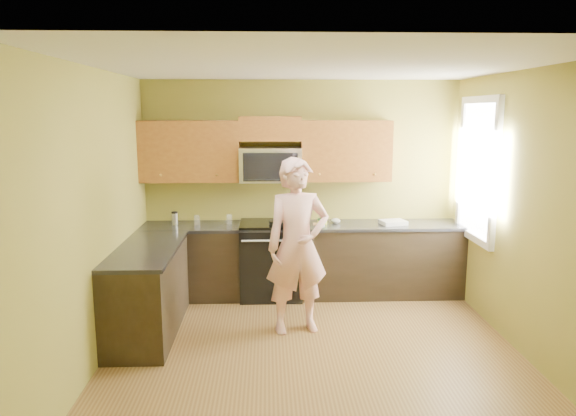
{
  "coord_description": "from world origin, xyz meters",
  "views": [
    {
      "loc": [
        -0.44,
        -4.78,
        2.3
      ],
      "look_at": [
        -0.2,
        1.3,
        1.2
      ],
      "focal_mm": 33.16,
      "sensor_mm": 36.0,
      "label": 1
    }
  ],
  "objects_px": {
    "microwave": "(270,181)",
    "stove": "(271,259)",
    "butter_tub": "(322,224)",
    "travel_mug": "(175,225)",
    "frying_pan": "(279,225)",
    "woman": "(298,246)"
  },
  "relations": [
    {
      "from": "microwave",
      "to": "frying_pan",
      "type": "xyz_separation_m",
      "value": [
        0.1,
        -0.25,
        -0.5
      ]
    },
    {
      "from": "microwave",
      "to": "butter_tub",
      "type": "relative_size",
      "value": 6.02
    },
    {
      "from": "frying_pan",
      "to": "woman",
      "type": "bearing_deg",
      "value": -63.54
    },
    {
      "from": "microwave",
      "to": "travel_mug",
      "type": "height_order",
      "value": "microwave"
    },
    {
      "from": "butter_tub",
      "to": "travel_mug",
      "type": "xyz_separation_m",
      "value": [
        -1.84,
        0.04,
        0.0
      ]
    },
    {
      "from": "woman",
      "to": "butter_tub",
      "type": "height_order",
      "value": "woman"
    },
    {
      "from": "stove",
      "to": "butter_tub",
      "type": "height_order",
      "value": "butter_tub"
    },
    {
      "from": "microwave",
      "to": "butter_tub",
      "type": "xyz_separation_m",
      "value": [
        0.65,
        -0.1,
        -0.53
      ]
    },
    {
      "from": "butter_tub",
      "to": "microwave",
      "type": "bearing_deg",
      "value": 171.39
    },
    {
      "from": "stove",
      "to": "microwave",
      "type": "xyz_separation_m",
      "value": [
        0.0,
        0.12,
        0.97
      ]
    },
    {
      "from": "microwave",
      "to": "travel_mug",
      "type": "bearing_deg",
      "value": -177.28
    },
    {
      "from": "frying_pan",
      "to": "butter_tub",
      "type": "height_order",
      "value": "frying_pan"
    },
    {
      "from": "stove",
      "to": "frying_pan",
      "type": "relative_size",
      "value": 2.2
    },
    {
      "from": "microwave",
      "to": "stove",
      "type": "bearing_deg",
      "value": -90.0
    },
    {
      "from": "travel_mug",
      "to": "butter_tub",
      "type": "bearing_deg",
      "value": -1.28
    },
    {
      "from": "butter_tub",
      "to": "travel_mug",
      "type": "height_order",
      "value": "travel_mug"
    },
    {
      "from": "frying_pan",
      "to": "butter_tub",
      "type": "xyz_separation_m",
      "value": [
        0.54,
        0.15,
        -0.03
      ]
    },
    {
      "from": "frying_pan",
      "to": "travel_mug",
      "type": "height_order",
      "value": "travel_mug"
    },
    {
      "from": "woman",
      "to": "butter_tub",
      "type": "relative_size",
      "value": 14.63
    },
    {
      "from": "butter_tub",
      "to": "travel_mug",
      "type": "relative_size",
      "value": 0.78
    },
    {
      "from": "butter_tub",
      "to": "stove",
      "type": "bearing_deg",
      "value": -177.59
    },
    {
      "from": "travel_mug",
      "to": "microwave",
      "type": "bearing_deg",
      "value": 2.72
    }
  ]
}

